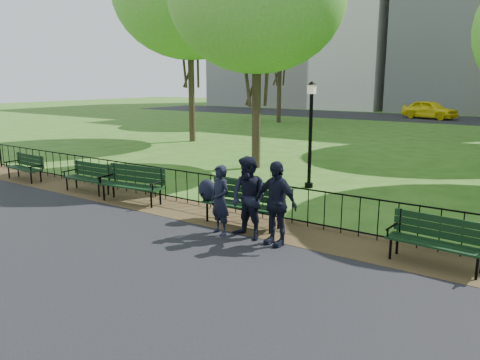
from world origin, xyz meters
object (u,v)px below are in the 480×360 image
Objects in this scene: tree_far_w at (280,21)px; lamppost at (310,131)px; park_bench_left_c at (26,165)px; person_right at (276,203)px; park_bench_main at (227,194)px; taxi at (430,109)px; person_left at (220,200)px; park_bench_left_b at (89,174)px; person_mid at (249,198)px; park_bench_left_a at (134,180)px; park_bench_right_a at (438,236)px.

lamppost is at bearing -57.35° from tree_far_w.
park_bench_left_c is 9.97m from person_right.
taxi is at bearing 93.09° from park_bench_main.
tree_far_w is at bearing 134.11° from person_left.
lamppost is at bearing -155.47° from taxi.
person_mid is at bearing -7.82° from park_bench_left_b.
taxi is at bearing 107.21° from person_right.
lamppost is at bearing 111.05° from person_mid.
park_bench_left_a is at bearing 178.95° from person_mid.
park_bench_right_a is at bearing -1.53° from park_bench_main.
park_bench_left_a is at bearing -176.61° from person_left.
park_bench_right_a is (12.87, 0.09, 0.02)m from park_bench_left_c.
park_bench_right_a is at bearing 27.96° from person_left.
person_mid reaches higher than park_bench_right_a.
person_left is at bearing -9.87° from park_bench_left_b.
park_bench_left_a is 1.96m from park_bench_left_b.
park_bench_left_a is at bearing -125.67° from lamppost.
lamppost is (5.06, 4.28, 1.22)m from park_bench_left_b.
park_bench_left_b is 6.88m from person_right.
taxi is at bearing 105.85° from person_mid.
park_bench_right_a is at bearing -6.70° from park_bench_left_a.
person_right is at bearing -59.88° from tree_far_w.
park_bench_left_c is at bearing -151.78° from lamppost.
tree_far_w is at bearing 101.96° from park_bench_left_c.
lamppost is 5.27m from person_left.
person_right is at bearing -23.59° from park_bench_main.
tree_far_w reaches higher than lamppost.
taxi is at bearing 96.46° from lamppost.
park_bench_left_a is 1.12× the size of park_bench_right_a.
park_bench_left_b is at bearing -176.09° from park_bench_right_a.
park_bench_main is at bearing 2.26° from park_bench_left_c.
person_right is at bearing -153.49° from taxi.
person_left is 34.51m from taxi.
park_bench_left_c is (-8.27, 0.01, -0.16)m from park_bench_main.
park_bench_left_b is at bearing -172.52° from person_left.
park_bench_left_c is at bearing -80.35° from tree_far_w.
person_left is at bearing -2.79° from park_bench_left_c.
person_mid is at bearing -16.41° from park_bench_left_a.
person_left is (-4.22, -0.86, 0.22)m from park_bench_right_a.
park_bench_left_b is at bearing -177.52° from person_right.
tree_far_w is 2.35× the size of taxi.
park_bench_left_c is 33.89m from taxi.
person_mid reaches higher than park_bench_left_c.
tree_far_w is at bearing 106.10° from park_bench_left_b.
tree_far_w is (-12.24, 23.35, 6.84)m from park_bench_main.
park_bench_left_c is 0.95× the size of person_mid.
park_bench_right_a is (9.76, -0.02, 0.01)m from park_bench_left_b.
tree_far_w reaches higher than park_bench_right_a.
park_bench_left_a reaches higher than park_bench_right_a.
person_mid reaches higher than person_right.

